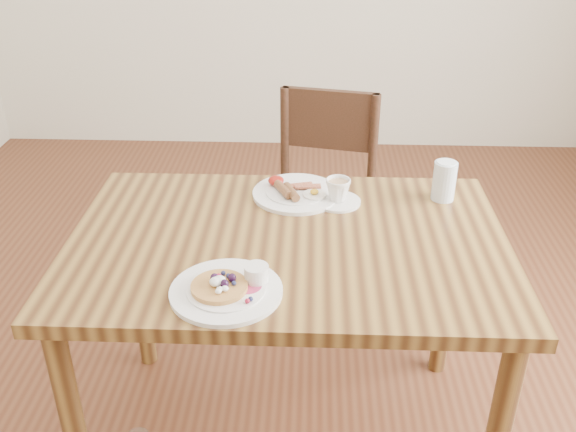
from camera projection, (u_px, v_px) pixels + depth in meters
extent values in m
cube|color=brown|center=(288.00, 245.00, 1.76)|extent=(1.20, 0.80, 0.04)
cylinder|color=brown|center=(75.00, 432.00, 1.66)|extent=(0.06, 0.06, 0.71)
cylinder|color=brown|center=(448.00, 289.00, 2.22)|extent=(0.06, 0.06, 0.71)
cylinder|color=brown|center=(139.00, 282.00, 2.26)|extent=(0.06, 0.06, 0.71)
cube|color=#3F2016|center=(318.00, 211.00, 2.52)|extent=(0.50, 0.50, 0.04)
cylinder|color=#3F2016|center=(263.00, 279.00, 2.52)|extent=(0.04, 0.04, 0.43)
cylinder|color=#3F2016|center=(353.00, 292.00, 2.44)|extent=(0.04, 0.04, 0.43)
cylinder|color=#3F2016|center=(285.00, 234.00, 2.82)|extent=(0.04, 0.04, 0.43)
cylinder|color=#3F2016|center=(366.00, 244.00, 2.74)|extent=(0.04, 0.04, 0.43)
cylinder|color=#3F2016|center=(373.00, 147.00, 2.53)|extent=(0.04, 0.04, 0.43)
cylinder|color=#3F2016|center=(285.00, 139.00, 2.60)|extent=(0.04, 0.04, 0.43)
cube|color=#3F2016|center=(330.00, 120.00, 2.53)|extent=(0.38, 0.11, 0.24)
cylinder|color=white|center=(226.00, 291.00, 1.52)|extent=(0.27, 0.27, 0.01)
cylinder|color=white|center=(226.00, 289.00, 1.52)|extent=(0.19, 0.19, 0.01)
cylinder|color=#B22D59|center=(247.00, 286.00, 1.52)|extent=(0.07, 0.07, 0.00)
cylinder|color=#C68C47|center=(219.00, 287.00, 1.51)|extent=(0.14, 0.14, 0.01)
ellipsoid|color=white|center=(216.00, 282.00, 1.50)|extent=(0.03, 0.03, 0.02)
ellipsoid|color=white|center=(222.00, 290.00, 1.48)|extent=(0.02, 0.02, 0.01)
cylinder|color=white|center=(256.00, 273.00, 1.54)|extent=(0.06, 0.06, 0.04)
cylinder|color=#591E07|center=(256.00, 268.00, 1.53)|extent=(0.05, 0.05, 0.00)
sphere|color=black|center=(232.00, 278.00, 1.52)|extent=(0.02, 0.02, 0.02)
sphere|color=#1E234C|center=(233.00, 275.00, 1.54)|extent=(0.01, 0.01, 0.01)
sphere|color=#1E234C|center=(226.00, 271.00, 1.55)|extent=(0.01, 0.01, 0.01)
sphere|color=#B21938|center=(219.00, 275.00, 1.53)|extent=(0.02, 0.02, 0.02)
sphere|color=black|center=(212.00, 278.00, 1.52)|extent=(0.02, 0.02, 0.02)
sphere|color=#1E234C|center=(212.00, 285.00, 1.50)|extent=(0.01, 0.01, 0.01)
sphere|color=black|center=(223.00, 283.00, 1.50)|extent=(0.02, 0.02, 0.02)
sphere|color=#1E234C|center=(231.00, 284.00, 1.50)|extent=(0.01, 0.01, 0.01)
sphere|color=#1E234C|center=(252.00, 298.00, 1.47)|extent=(0.01, 0.01, 0.01)
sphere|color=#B21938|center=(260.00, 288.00, 1.51)|extent=(0.01, 0.01, 0.01)
cylinder|color=white|center=(296.00, 194.00, 1.97)|extent=(0.27, 0.27, 0.01)
cylinder|color=white|center=(296.00, 191.00, 1.97)|extent=(0.19, 0.19, 0.01)
cylinder|color=brown|center=(283.00, 190.00, 1.95)|extent=(0.06, 0.10, 0.03)
cylinder|color=brown|center=(291.00, 192.00, 1.93)|extent=(0.06, 0.10, 0.03)
cube|color=maroon|center=(300.00, 185.00, 1.99)|extent=(0.08, 0.04, 0.01)
cube|color=maroon|center=(308.00, 186.00, 1.98)|extent=(0.08, 0.03, 0.01)
cylinder|color=white|center=(314.00, 195.00, 1.94)|extent=(0.07, 0.07, 0.00)
ellipsoid|color=yellow|center=(314.00, 192.00, 1.93)|extent=(0.03, 0.03, 0.01)
ellipsoid|color=#A5190F|center=(276.00, 180.00, 2.00)|extent=(0.05, 0.05, 0.03)
cylinder|color=white|center=(337.00, 201.00, 1.93)|extent=(0.14, 0.14, 0.01)
imported|color=white|center=(338.00, 190.00, 1.91)|extent=(0.10, 0.10, 0.07)
cylinder|color=tan|center=(338.00, 183.00, 1.90)|extent=(0.07, 0.07, 0.00)
cylinder|color=silver|center=(444.00, 181.00, 1.93)|extent=(0.07, 0.07, 0.12)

